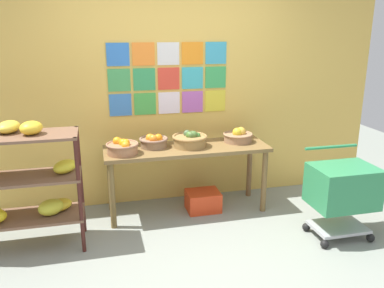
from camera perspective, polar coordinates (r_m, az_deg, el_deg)
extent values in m
plane|color=gray|center=(3.53, 2.50, -17.58)|extent=(9.12, 9.12, 0.00)
cube|color=#E2B451|center=(4.52, -2.96, 8.82)|extent=(4.94, 0.06, 2.76)
cube|color=blue|center=(4.38, -10.51, 12.43)|extent=(0.24, 0.01, 0.24)
cube|color=orange|center=(4.40, -6.93, 12.60)|extent=(0.24, 0.01, 0.24)
cube|color=silver|center=(4.44, -3.40, 12.72)|extent=(0.24, 0.01, 0.24)
cube|color=orange|center=(4.50, 0.06, 12.79)|extent=(0.24, 0.01, 0.24)
cube|color=#3AA1C1|center=(4.57, 3.42, 12.82)|extent=(0.24, 0.01, 0.24)
cube|color=#419D55|center=(4.41, -10.33, 8.93)|extent=(0.24, 0.01, 0.24)
cube|color=#339757|center=(4.43, -6.81, 9.12)|extent=(0.24, 0.01, 0.24)
cube|color=red|center=(4.47, -3.34, 9.27)|extent=(0.24, 0.01, 0.24)
cube|color=#38ABBA|center=(4.53, 0.06, 9.38)|extent=(0.24, 0.01, 0.24)
cube|color=green|center=(4.60, 3.37, 9.46)|extent=(0.24, 0.01, 0.24)
cube|color=#3876C1|center=(4.45, -10.15, 5.49)|extent=(0.24, 0.01, 0.24)
cube|color=green|center=(4.47, -6.70, 5.69)|extent=(0.24, 0.01, 0.24)
cube|color=silver|center=(4.51, -3.28, 5.87)|extent=(0.24, 0.01, 0.24)
cube|color=#AD57B1|center=(4.57, 0.06, 6.03)|extent=(0.24, 0.01, 0.24)
cube|color=yellow|center=(4.64, 3.31, 6.16)|extent=(0.24, 0.01, 0.24)
cylinder|color=#411C16|center=(3.67, -15.68, -7.24)|extent=(0.04, 0.04, 1.08)
cylinder|color=#411C16|center=(4.03, -15.54, -5.06)|extent=(0.04, 0.04, 1.08)
cube|color=brown|center=(4.00, -22.37, -9.62)|extent=(1.00, 0.43, 0.03)
ellipsoid|color=gold|center=(3.99, -18.25, -8.21)|extent=(0.28, 0.27, 0.10)
ellipsoid|color=yellow|center=(3.91, -19.45, -8.48)|extent=(0.28, 0.24, 0.15)
cube|color=brown|center=(3.85, -22.98, -4.49)|extent=(1.00, 0.43, 0.02)
ellipsoid|color=yellow|center=(3.81, -17.65, -3.05)|extent=(0.28, 0.30, 0.11)
cube|color=brown|center=(3.74, -23.62, 0.99)|extent=(1.00, 0.43, 0.02)
ellipsoid|color=yellow|center=(3.84, -24.66, 2.23)|extent=(0.24, 0.29, 0.11)
ellipsoid|color=yellow|center=(3.70, -21.93, 2.15)|extent=(0.26, 0.27, 0.12)
cube|color=brown|center=(4.28, -0.75, -0.67)|extent=(1.75, 0.56, 0.04)
cylinder|color=brown|center=(4.11, -11.28, -7.24)|extent=(0.06, 0.06, 0.70)
cylinder|color=brown|center=(4.46, 10.23, -5.27)|extent=(0.06, 0.06, 0.70)
cylinder|color=brown|center=(4.51, -11.56, -5.07)|extent=(0.06, 0.06, 0.70)
cylinder|color=brown|center=(4.83, 8.16, -3.44)|extent=(0.06, 0.06, 0.70)
cylinder|color=olive|center=(4.28, -0.32, 0.35)|extent=(0.35, 0.35, 0.11)
torus|color=#9C7340|center=(4.26, -0.32, 1.05)|extent=(0.38, 0.38, 0.03)
sphere|color=#486037|center=(4.28, 0.00, 1.32)|extent=(0.09, 0.09, 0.09)
sphere|color=#466930|center=(4.27, 0.23, 1.31)|extent=(0.09, 0.09, 0.09)
sphere|color=#415E2A|center=(4.25, -0.12, 1.20)|extent=(0.09, 0.09, 0.09)
sphere|color=#3D702F|center=(4.28, 0.78, 1.20)|extent=(0.07, 0.07, 0.07)
sphere|color=#406929|center=(4.26, -0.32, 1.24)|extent=(0.09, 0.09, 0.09)
sphere|color=#445F38|center=(4.33, -0.70, 1.48)|extent=(0.08, 0.08, 0.08)
cylinder|color=#966F4F|center=(4.49, 6.54, 0.87)|extent=(0.31, 0.31, 0.09)
torus|color=#99714F|center=(4.48, 6.55, 1.41)|extent=(0.33, 0.33, 0.02)
sphere|color=gold|center=(4.48, 6.42, 1.56)|extent=(0.10, 0.10, 0.10)
sphere|color=gold|center=(4.49, 6.98, 1.71)|extent=(0.11, 0.11, 0.11)
sphere|color=gold|center=(4.50, 6.49, 1.71)|extent=(0.10, 0.10, 0.10)
sphere|color=gold|center=(4.46, 6.45, 1.65)|extent=(0.11, 0.11, 0.11)
sphere|color=gold|center=(4.50, 6.81, 1.62)|extent=(0.09, 0.09, 0.09)
sphere|color=gold|center=(4.51, 6.95, 1.69)|extent=(0.10, 0.10, 0.10)
cylinder|color=#9E6B49|center=(4.09, -9.87, -0.70)|extent=(0.31, 0.31, 0.10)
torus|color=#996A4E|center=(4.07, -9.90, -0.02)|extent=(0.33, 0.33, 0.02)
sphere|color=orange|center=(4.00, -9.45, -0.21)|extent=(0.08, 0.08, 0.08)
sphere|color=orange|center=(4.09, -9.87, 0.16)|extent=(0.08, 0.08, 0.08)
sphere|color=orange|center=(4.07, -9.71, 0.09)|extent=(0.09, 0.09, 0.09)
sphere|color=orange|center=(4.12, -10.46, 0.28)|extent=(0.09, 0.09, 0.09)
sphere|color=orange|center=(4.11, -10.63, 0.41)|extent=(0.09, 0.09, 0.09)
sphere|color=orange|center=(4.04, -9.36, 0.17)|extent=(0.08, 0.08, 0.08)
cylinder|color=#88684C|center=(4.28, -5.48, 0.14)|extent=(0.28, 0.28, 0.09)
torus|color=#896651|center=(4.26, -5.49, 0.73)|extent=(0.31, 0.31, 0.03)
sphere|color=orange|center=(4.27, -5.77, 0.82)|extent=(0.08, 0.08, 0.08)
sphere|color=orange|center=(4.22, -4.79, 0.86)|extent=(0.09, 0.09, 0.09)
sphere|color=orange|center=(4.25, -5.75, 0.78)|extent=(0.07, 0.07, 0.07)
sphere|color=orange|center=(4.20, -5.53, 0.76)|extent=(0.09, 0.09, 0.09)
sphere|color=orange|center=(4.26, -5.98, 0.83)|extent=(0.10, 0.10, 0.10)
cube|color=red|center=(4.50, 1.58, -8.09)|extent=(0.36, 0.29, 0.22)
sphere|color=black|center=(4.01, 18.36, -13.36)|extent=(0.08, 0.08, 0.08)
sphere|color=black|center=(4.27, 24.05, -12.09)|extent=(0.08, 0.08, 0.08)
sphere|color=black|center=(4.26, 15.95, -11.29)|extent=(0.08, 0.08, 0.08)
sphere|color=black|center=(4.51, 21.45, -10.25)|extent=(0.08, 0.08, 0.08)
cube|color=#A5A8AD|center=(4.23, 20.08, -11.00)|extent=(0.51, 0.36, 0.03)
cube|color=#2D8551|center=(4.06, 20.66, -5.63)|extent=(0.59, 0.44, 0.39)
cylinder|color=#2D8551|center=(4.15, 19.20, -0.40)|extent=(0.56, 0.03, 0.03)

